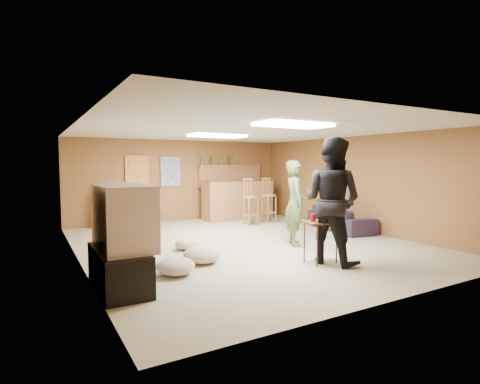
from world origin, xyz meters
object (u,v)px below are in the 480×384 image
person_black (332,201)px  sofa (340,219)px  tv_body (123,217)px  tray_table (320,242)px  person_olive (295,203)px  bar_counter (238,199)px

person_black → sofa: bearing=-66.3°
tv_body → tray_table: size_ratio=1.67×
person_black → tray_table: 0.68m
tv_body → tray_table: tv_body is taller
tv_body → person_olive: (3.41, 0.92, -0.09)m
person_olive → tray_table: person_olive is taller
person_black → sofa: size_ratio=1.07×
tv_body → sofa: tv_body is taller
tv_body → bar_counter: (4.15, 4.45, -0.35)m
tv_body → person_black: (3.10, -0.40, 0.08)m
person_olive → sofa: (1.94, 0.74, -0.55)m
person_olive → person_black: size_ratio=0.83×
tv_body → tray_table: 3.03m
bar_counter → tv_body: bearing=-133.0°
tv_body → person_olive: bearing=15.1°
tray_table → person_olive: bearing=69.9°
tv_body → bar_counter: size_ratio=0.55×
person_olive → tray_table: 1.41m
tv_body → person_black: person_black is taller
bar_counter → person_olive: size_ratio=1.23×
person_black → sofa: 3.13m
tv_body → sofa: 5.64m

